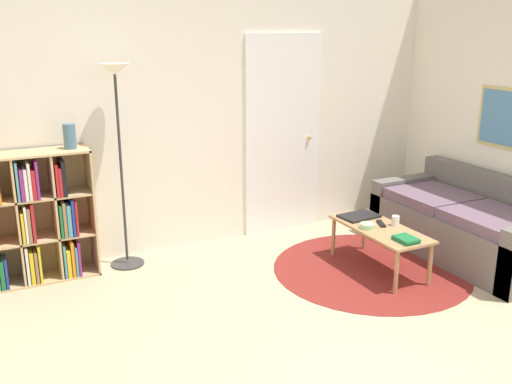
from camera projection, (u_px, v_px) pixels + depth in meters
ground_plane at (389, 378)px, 3.56m from camera, size 14.00×14.00×0.00m
wall_back at (220, 114)px, 5.56m from camera, size 7.79×0.11×2.60m
wall_right at (509, 116)px, 5.39m from camera, size 0.08×5.71×2.60m
rug at (371, 269)px, 5.16m from camera, size 1.76×1.76×0.01m
bookshelf at (31, 219)px, 4.81m from camera, size 0.94×0.34×1.12m
floor_lamp at (117, 113)px, 4.87m from camera, size 0.30×0.30×1.82m
couch at (470, 226)px, 5.44m from camera, size 0.87×1.82×0.75m
coffee_table at (380, 232)px, 5.06m from camera, size 0.44×0.99×0.40m
laptop at (359, 216)px, 5.31m from camera, size 0.37×0.27×0.02m
bowl at (367, 226)px, 5.02m from camera, size 0.13×0.13×0.04m
book_stack_on_table at (406, 239)px, 4.71m from camera, size 0.15×0.20×0.04m
cup at (395, 221)px, 5.08m from camera, size 0.07×0.07×0.09m
remote at (381, 224)px, 5.11m from camera, size 0.10×0.17×0.02m
vase_on_shelf at (70, 136)px, 4.78m from camera, size 0.10×0.10×0.21m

